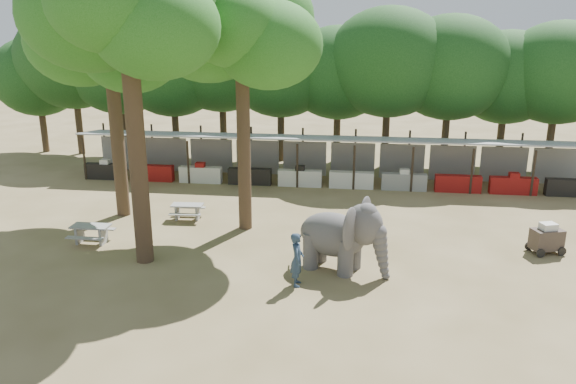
# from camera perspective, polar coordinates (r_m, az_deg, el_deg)

# --- Properties ---
(ground) EXTENTS (100.00, 100.00, 0.00)m
(ground) POSITION_cam_1_polar(r_m,az_deg,el_deg) (18.69, 1.01, -10.37)
(ground) COLOR brown
(ground) RESTS_ON ground
(vendor_stalls) EXTENTS (28.00, 2.99, 2.80)m
(vendor_stalls) POSITION_cam_1_polar(r_m,az_deg,el_deg) (31.32, 3.98, 3.06)
(vendor_stalls) COLOR gray
(vendor_stalls) RESTS_ON ground
(yard_tree_left) EXTENTS (7.10, 6.90, 11.02)m
(yard_tree_left) POSITION_cam_1_polar(r_m,az_deg,el_deg) (26.19, -17.91, 15.21)
(yard_tree_left) COLOR #332316
(yard_tree_left) RESTS_ON ground
(yard_tree_center) EXTENTS (7.10, 6.90, 12.04)m
(yard_tree_center) POSITION_cam_1_polar(r_m,az_deg,el_deg) (20.41, -16.35, 18.01)
(yard_tree_center) COLOR #332316
(yard_tree_center) RESTS_ON ground
(yard_tree_back) EXTENTS (7.10, 6.90, 11.36)m
(yard_tree_back) POSITION_cam_1_polar(r_m,az_deg,el_deg) (23.30, -5.03, 16.68)
(yard_tree_back) COLOR #332316
(yard_tree_back) RESTS_ON ground
(backdrop_trees) EXTENTS (46.46, 5.95, 8.33)m
(backdrop_trees) POSITION_cam_1_polar(r_m,az_deg,el_deg) (35.73, 4.68, 11.76)
(backdrop_trees) COLOR #332316
(backdrop_trees) RESTS_ON ground
(elephant) EXTENTS (3.57, 2.71, 2.65)m
(elephant) POSITION_cam_1_polar(r_m,az_deg,el_deg) (20.04, 5.62, -4.40)
(elephant) COLOR #444242
(elephant) RESTS_ON ground
(handler) EXTENTS (0.49, 0.70, 1.87)m
(handler) POSITION_cam_1_polar(r_m,az_deg,el_deg) (18.94, 0.93, -6.86)
(handler) COLOR #26384C
(handler) RESTS_ON ground
(picnic_table_near) EXTENTS (1.53, 1.37, 0.76)m
(picnic_table_near) POSITION_cam_1_polar(r_m,az_deg,el_deg) (24.01, -19.38, -3.81)
(picnic_table_near) COLOR gray
(picnic_table_near) RESTS_ON ground
(picnic_table_far) EXTENTS (1.49, 1.35, 0.71)m
(picnic_table_far) POSITION_cam_1_polar(r_m,az_deg,el_deg) (25.84, -10.18, -1.76)
(picnic_table_far) COLOR gray
(picnic_table_far) RESTS_ON ground
(cart_front) EXTENTS (1.45, 1.18, 1.22)m
(cart_front) POSITION_cam_1_polar(r_m,az_deg,el_deg) (23.85, 24.79, -4.29)
(cart_front) COLOR #362A23
(cart_front) RESTS_ON ground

